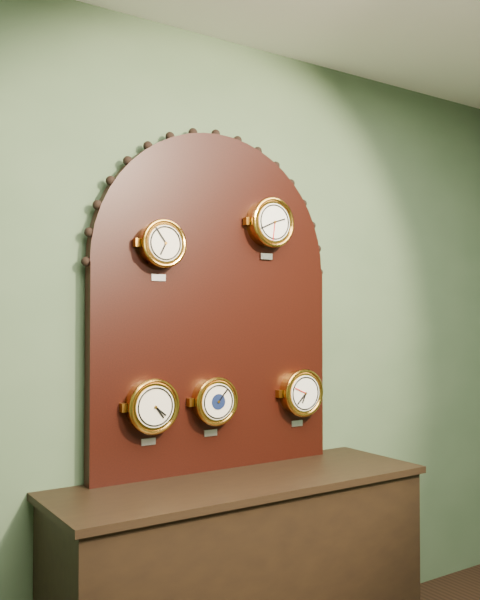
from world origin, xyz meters
TOP-DOWN VIEW (x-y plane):
  - wall_back at (0.00, 2.50)m, footprint 4.00×0.00m
  - shop_counter at (0.00, 2.23)m, footprint 1.60×0.50m
  - display_board at (0.00, 2.45)m, footprint 1.26×0.06m
  - roman_clock at (-0.30, 2.38)m, footprint 0.20×0.08m
  - arabic_clock at (0.26, 2.38)m, footprint 0.23×0.08m
  - hygrometer at (-0.35, 2.38)m, footprint 0.23×0.08m
  - barometer at (-0.05, 2.38)m, footprint 0.21×0.08m
  - tide_clock at (0.44, 2.38)m, footprint 0.23×0.08m

SIDE VIEW (x-z plane):
  - shop_counter at x=0.00m, z-range 0.00..0.80m
  - barometer at x=-0.05m, z-range 1.01..1.27m
  - hygrometer at x=-0.35m, z-range 1.00..1.28m
  - tide_clock at x=0.44m, z-range 1.01..1.29m
  - wall_back at x=0.00m, z-range -0.60..3.40m
  - display_board at x=0.00m, z-range 0.86..2.39m
  - roman_clock at x=-0.30m, z-range 1.69..1.94m
  - arabic_clock at x=0.26m, z-range 1.80..2.09m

